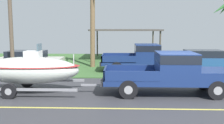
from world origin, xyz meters
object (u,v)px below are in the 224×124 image
boat_on_trailer (28,70)px  parked_sedan_near (29,61)px  pickup_truck_towing (175,71)px  parked_sedan_far (206,60)px  parked_pickup_background (146,57)px  carport_awning (125,31)px  utility_pole (10,9)px

boat_on_trailer → parked_sedan_near: bearing=109.4°
pickup_truck_towing → parked_sedan_far: bearing=63.0°
parked_pickup_background → parked_sedan_near: bearing=176.9°
parked_sedan_near → carport_awning: carport_awning is taller
carport_awning → utility_pole: utility_pole is taller
boat_on_trailer → parked_pickup_background: bearing=44.8°
parked_sedan_near → carport_awning: size_ratio=0.73×
carport_awning → boat_on_trailer: bearing=-109.6°
boat_on_trailer → carport_awning: carport_awning is taller
utility_pole → boat_on_trailer: bearing=-59.4°
carport_awning → utility_pole: size_ratio=0.79×
boat_on_trailer → parked_sedan_near: boat_on_trailer is taller
parked_sedan_far → utility_pole: bearing=-167.0°
carport_awning → utility_pole: bearing=-129.8°
pickup_truck_towing → parked_sedan_far: size_ratio=1.25×
utility_pole → carport_awning: bearing=50.2°
boat_on_trailer → utility_pole: 5.90m
pickup_truck_towing → parked_sedan_far: (3.73, 7.33, -0.37)m
parked_sedan_near → parked_pickup_background: bearing=-3.1°
parked_sedan_near → parked_sedan_far: same height
parked_pickup_background → carport_awning: size_ratio=0.88×
boat_on_trailer → parked_sedan_far: 12.73m
parked_pickup_background → pickup_truck_towing: bearing=-83.1°
boat_on_trailer → utility_pole: (-2.57, 4.33, 3.08)m
parked_sedan_far → carport_awning: size_ratio=0.74×
boat_on_trailer → carport_awning: bearing=70.4°
parked_pickup_background → parked_sedan_near: parked_pickup_background is taller
pickup_truck_towing → boat_on_trailer: (-6.67, -0.00, 0.01)m
parked_pickup_background → carport_awning: bearing=100.7°
boat_on_trailer → parked_sedan_far: (10.40, 7.33, -0.39)m
boat_on_trailer → utility_pole: utility_pole is taller
parked_pickup_background → carport_awning: (-1.33, 7.05, 1.68)m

